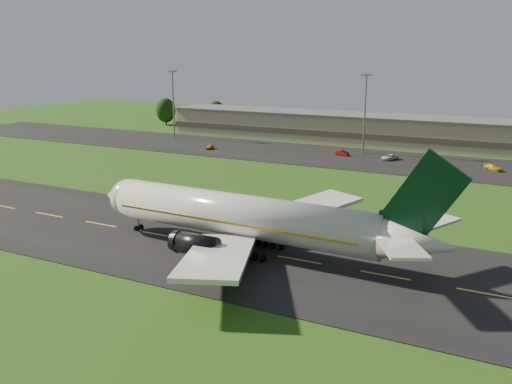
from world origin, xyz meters
The scene contains 12 objects.
ground centered at (0.00, 0.00, 0.00)m, with size 360.00×360.00×0.00m, color #1E4411.
taxiway centered at (0.00, 0.00, 0.05)m, with size 220.00×30.00×0.10m, color black.
apron centered at (0.00, 72.00, 0.05)m, with size 260.00×30.00×0.10m, color black.
airliner centered at (14.40, -0.02, 4.66)m, with size 51.27×42.17×15.57m.
terminal centered at (6.40, 96.18, 3.99)m, with size 145.00×16.00×8.40m.
light_mast_west centered at (-55.00, 80.00, 12.74)m, with size 2.40×1.20×20.35m.
light_mast_centre centered at (5.00, 80.00, 12.74)m, with size 2.40×1.20×20.35m.
tree_line centered at (35.06, 106.14, 5.19)m, with size 197.41×9.46×10.84m.
service_vehicle_a centered at (-33.79, 66.88, 0.71)m, with size 1.43×3.56×1.21m, color #CB9A0B.
service_vehicle_b centered at (1.24, 74.25, 0.74)m, with size 1.35×3.86×1.27m, color maroon.
service_vehicle_c centered at (13.69, 73.68, 0.77)m, with size 2.21×4.79×1.33m, color silver.
service_vehicle_d centered at (37.43, 71.80, 0.75)m, with size 1.83×4.50×1.30m, color gold.
Camera 1 is at (48.86, -62.44, 25.54)m, focal length 40.00 mm.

